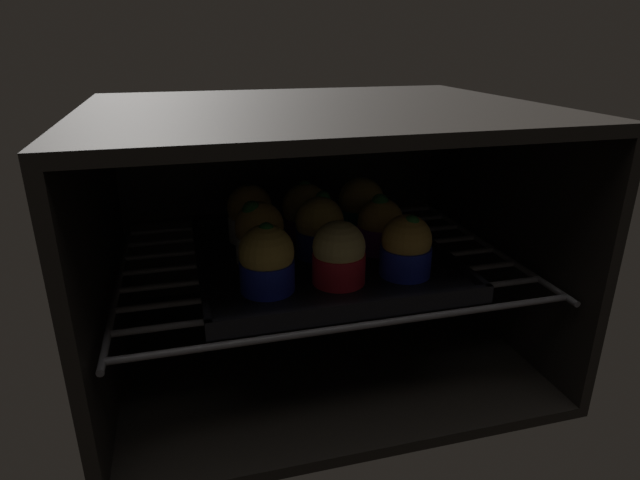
# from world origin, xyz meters

# --- Properties ---
(oven_cavity) EXTENTS (0.59, 0.47, 0.37)m
(oven_cavity) POSITION_xyz_m (0.00, 0.26, 0.17)
(oven_cavity) COLOR black
(oven_cavity) RESTS_ON ground
(oven_rack) EXTENTS (0.55, 0.42, 0.01)m
(oven_rack) POSITION_xyz_m (0.00, 0.22, 0.14)
(oven_rack) COLOR #4C494C
(oven_rack) RESTS_ON oven_cavity
(baking_tray) EXTENTS (0.34, 0.34, 0.02)m
(baking_tray) POSITION_xyz_m (0.00, 0.20, 0.15)
(baking_tray) COLOR black
(baking_tray) RESTS_ON oven_rack
(muffin_row0_col0) EXTENTS (0.07, 0.07, 0.09)m
(muffin_row0_col0) POSITION_xyz_m (-0.09, 0.11, 0.19)
(muffin_row0_col0) COLOR #1928B7
(muffin_row0_col0) RESTS_ON baking_tray
(muffin_row0_col1) EXTENTS (0.07, 0.07, 0.08)m
(muffin_row0_col1) POSITION_xyz_m (0.00, 0.11, 0.19)
(muffin_row0_col1) COLOR red
(muffin_row0_col1) RESTS_ON baking_tray
(muffin_row0_col2) EXTENTS (0.07, 0.07, 0.08)m
(muffin_row0_col2) POSITION_xyz_m (0.09, 0.11, 0.19)
(muffin_row0_col2) COLOR #1928B7
(muffin_row0_col2) RESTS_ON baking_tray
(muffin_row1_col0) EXTENTS (0.07, 0.07, 0.09)m
(muffin_row1_col0) POSITION_xyz_m (-0.08, 0.21, 0.19)
(muffin_row1_col0) COLOR silver
(muffin_row1_col0) RESTS_ON baking_tray
(muffin_row1_col1) EXTENTS (0.07, 0.07, 0.09)m
(muffin_row1_col1) POSITION_xyz_m (0.00, 0.21, 0.19)
(muffin_row1_col1) COLOR #1928B7
(muffin_row1_col1) RESTS_ON baking_tray
(muffin_row1_col2) EXTENTS (0.07, 0.07, 0.08)m
(muffin_row1_col2) POSITION_xyz_m (0.09, 0.20, 0.19)
(muffin_row1_col2) COLOR #7A238C
(muffin_row1_col2) RESTS_ON baking_tray
(muffin_row2_col0) EXTENTS (0.07, 0.07, 0.08)m
(muffin_row2_col0) POSITION_xyz_m (-0.08, 0.29, 0.19)
(muffin_row2_col0) COLOR silver
(muffin_row2_col0) RESTS_ON baking_tray
(muffin_row2_col1) EXTENTS (0.07, 0.07, 0.08)m
(muffin_row2_col1) POSITION_xyz_m (-0.00, 0.29, 0.19)
(muffin_row2_col1) COLOR #7A238C
(muffin_row2_col1) RESTS_ON baking_tray
(muffin_row2_col2) EXTENTS (0.07, 0.07, 0.08)m
(muffin_row2_col2) POSITION_xyz_m (0.09, 0.29, 0.19)
(muffin_row2_col2) COLOR #0C8C84
(muffin_row2_col2) RESTS_ON baking_tray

